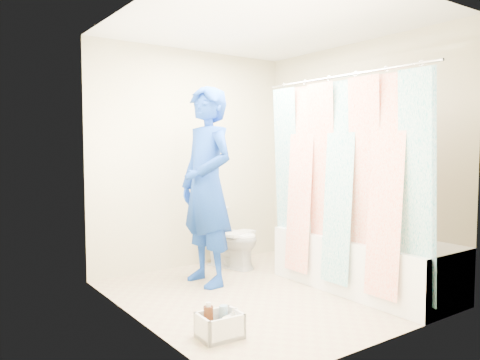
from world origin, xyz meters
TOP-DOWN VIEW (x-y plane):
  - floor at (0.00, 0.00)m, footprint 2.60×2.60m
  - ceiling at (0.00, 0.00)m, footprint 2.40×2.60m
  - wall_back at (0.00, 1.30)m, footprint 2.40×0.02m
  - wall_front at (0.00, -1.30)m, footprint 2.40×0.02m
  - wall_left at (-1.20, 0.00)m, footprint 0.02×2.60m
  - wall_right at (1.20, 0.00)m, footprint 0.02×2.60m
  - bathtub at (0.85, -0.43)m, footprint 0.70×1.75m
  - curtain_rod at (0.52, -0.43)m, footprint 0.02×1.90m
  - shower_curtain at (0.52, -0.43)m, footprint 0.06×1.75m
  - toilet at (0.30, 0.97)m, footprint 0.55×0.73m
  - tank_lid at (0.33, 0.86)m, footprint 0.44×0.29m
  - tank_internals at (0.21, 1.12)m, footprint 0.16×0.08m
  - plumber at (-0.25, 0.58)m, footprint 0.49×0.72m
  - cleaning_caddy at (-0.86, -0.60)m, footprint 0.31×0.25m

SIDE VIEW (x-z plane):
  - floor at x=0.00m, z-range 0.00..0.00m
  - cleaning_caddy at x=-0.86m, z-range -0.03..0.19m
  - bathtub at x=0.85m, z-range 0.02..0.52m
  - toilet at x=0.30m, z-range 0.00..0.66m
  - tank_lid at x=0.33m, z-range 0.37..0.40m
  - tank_internals at x=0.21m, z-range 0.55..0.76m
  - plumber at x=-0.25m, z-range 0.00..1.91m
  - shower_curtain at x=0.52m, z-range 0.12..1.92m
  - wall_back at x=0.00m, z-range 0.00..2.40m
  - wall_front at x=0.00m, z-range 0.00..2.40m
  - wall_left at x=-1.20m, z-range 0.00..2.40m
  - wall_right at x=1.20m, z-range 0.00..2.40m
  - curtain_rod at x=0.52m, z-range 1.94..1.96m
  - ceiling at x=0.00m, z-range 2.39..2.41m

